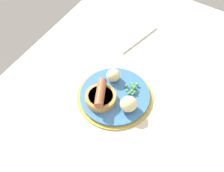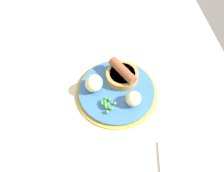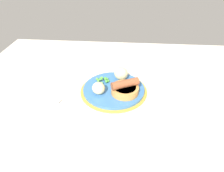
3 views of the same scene
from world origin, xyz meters
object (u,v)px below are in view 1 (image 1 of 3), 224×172
object	(u,v)px
dinner_plate	(115,96)
potato_chunk_1	(113,75)
fork	(139,39)
sausage_pudding	(101,97)
pea_pile	(132,88)
potato_chunk_0	(129,104)

from	to	relation	value
dinner_plate	potato_chunk_1	xyz separation A→B (cm)	(-4.76, -3.48, 2.91)
dinner_plate	fork	xyz separation A→B (cm)	(-25.82, -5.87, -0.27)
sausage_pudding	potato_chunk_1	world-z (taller)	sausage_pudding
potato_chunk_1	fork	distance (cm)	21.43
sausage_pudding	potato_chunk_1	size ratio (longest dim) A/B	2.19
dinner_plate	pea_pile	world-z (taller)	pea_pile
potato_chunk_0	fork	size ratio (longest dim) A/B	0.29
dinner_plate	pea_pile	distance (cm)	5.89
sausage_pudding	pea_pile	world-z (taller)	sausage_pudding
pea_pile	fork	world-z (taller)	pea_pile
dinner_plate	potato_chunk_1	bearing A→B (deg)	-143.87
fork	dinner_plate	bearing A→B (deg)	25.65
sausage_pudding	dinner_plate	bearing A→B (deg)	-58.88
potato_chunk_1	pea_pile	bearing A→B (deg)	86.62
sausage_pudding	potato_chunk_1	xyz separation A→B (cm)	(-8.66, -0.96, 0.25)
sausage_pudding	potato_chunk_0	xyz separation A→B (cm)	(-1.71, 8.48, 0.55)
fork	potato_chunk_1	bearing A→B (deg)	19.32
potato_chunk_1	fork	bearing A→B (deg)	-173.53
sausage_pudding	potato_chunk_1	distance (cm)	8.71
pea_pile	fork	size ratio (longest dim) A/B	0.28
sausage_pudding	potato_chunk_0	bearing A→B (deg)	-104.55
potato_chunk_0	fork	distance (cm)	30.60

